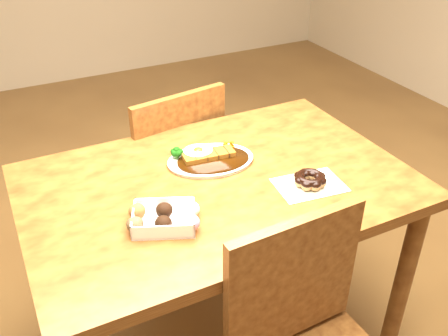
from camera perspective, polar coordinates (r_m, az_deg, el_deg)
name	(u,v)px	position (r m, az deg, el deg)	size (l,w,h in m)	color
table	(218,206)	(1.62, -0.65, -4.32)	(1.20, 0.80, 0.75)	#4B220F
chair_far	(168,171)	(2.14, -6.46, -0.30)	(0.48, 0.48, 0.87)	#4B220F
katsu_curry_plate	(209,158)	(1.66, -1.74, 1.14)	(0.31, 0.25, 0.06)	white
donut_box	(164,217)	(1.38, -6.89, -5.63)	(0.21, 0.19, 0.05)	white
pon_de_ring	(310,180)	(1.55, 9.80, -1.34)	(0.22, 0.17, 0.04)	silver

